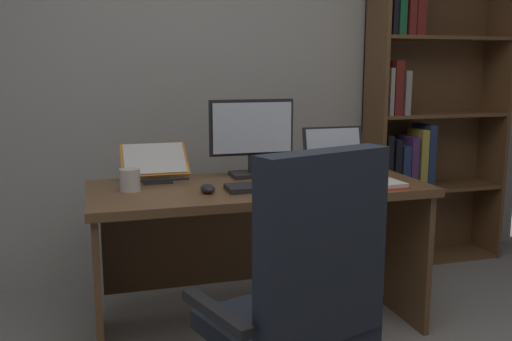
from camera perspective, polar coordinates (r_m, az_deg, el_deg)
wall_back at (r=3.52m, az=-4.92°, el=11.74°), size 4.61×0.12×2.76m
desk at (r=2.82m, az=-0.17°, el=-5.23°), size 1.61×0.68×0.74m
bookshelf at (r=3.86m, az=16.47°, el=5.22°), size 0.94×0.30×1.99m
office_chair at (r=2.00m, az=4.41°, el=-14.92°), size 0.70×0.62×1.05m
monitor at (r=2.88m, az=-0.42°, el=3.28°), size 0.44×0.16×0.40m
laptop at (r=3.08m, az=8.57°, el=0.88°), size 0.36×0.29×0.23m
keyboard at (r=2.60m, az=1.55°, el=-1.62°), size 0.42×0.15×0.02m
computer_mouse at (r=2.53m, az=-4.94°, el=-1.84°), size 0.06×0.10×0.04m
reading_stand_with_book at (r=2.86m, az=-10.25°, el=0.81°), size 0.33×0.26×0.17m
open_binder at (r=2.71m, az=10.14°, el=-1.31°), size 0.43×0.31×0.02m
notepad at (r=2.77m, az=5.20°, el=-1.06°), size 0.17×0.22×0.01m
pen at (r=2.78m, az=5.59°, el=-0.86°), size 0.14×0.05×0.01m
coffee_mug at (r=2.62m, az=-12.71°, el=-0.94°), size 0.09×0.09×0.10m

